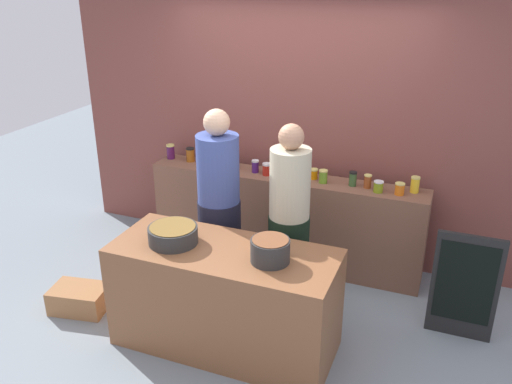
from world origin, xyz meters
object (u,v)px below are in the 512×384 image
preserve_jar_4 (255,166)px  cook_in_cap (289,233)px  preserve_jar_12 (400,189)px  preserve_jar_8 (323,176)px  bread_crate (80,299)px  preserve_jar_1 (190,155)px  cooking_pot_center (270,250)px  preserve_jar_0 (171,152)px  preserve_jar_7 (314,174)px  preserve_jar_5 (267,169)px  preserve_jar_10 (368,181)px  preserve_jar_6 (299,172)px  preserve_jar_9 (353,179)px  preserve_jar_3 (234,162)px  chalkboard_sign (464,287)px  preserve_jar_13 (415,185)px  cook_with_tongs (219,217)px  preserve_jar_2 (213,160)px  cooking_pot_left (173,235)px  preserve_jar_11 (378,187)px

preserve_jar_4 → cook_in_cap: (0.62, -0.83, -0.21)m
preserve_jar_12 → cook_in_cap: bearing=-133.7°
preserve_jar_12 → cook_in_cap: cook_in_cap is taller
preserve_jar_8 → bread_crate: bearing=-140.7°
preserve_jar_1 → preserve_jar_8: (1.42, -0.07, -0.01)m
cooking_pot_center → preserve_jar_0: bearing=138.1°
preserve_jar_7 → preserve_jar_8: preserve_jar_8 is taller
preserve_jar_5 → preserve_jar_10: size_ratio=0.94×
preserve_jar_6 → preserve_jar_9: 0.52m
bread_crate → preserve_jar_0: bearing=86.2°
preserve_jar_7 → cook_in_cap: 0.90m
preserve_jar_9 → preserve_jar_6: bearing=176.2°
preserve_jar_0 → cook_in_cap: size_ratio=0.09×
preserve_jar_3 → preserve_jar_5: preserve_jar_3 is taller
preserve_jar_0 → cooking_pot_center: 2.21m
cooking_pot_center → chalkboard_sign: cooking_pot_center is taller
preserve_jar_1 → cook_in_cap: 1.63m
preserve_jar_7 → preserve_jar_13: preserve_jar_13 is taller
preserve_jar_13 → bread_crate: (-2.56, -1.51, -0.88)m
preserve_jar_1 → preserve_jar_4: 0.74m
preserve_jar_8 → preserve_jar_12: preserve_jar_8 is taller
cooking_pot_center → bread_crate: 1.93m
preserve_jar_7 → bread_crate: size_ratio=0.21×
cook_with_tongs → chalkboard_sign: (2.02, 0.18, -0.33)m
preserve_jar_5 → preserve_jar_8: preserve_jar_8 is taller
preserve_jar_4 → preserve_jar_13: (1.49, 0.06, 0.01)m
preserve_jar_8 → bread_crate: 2.42m
preserve_jar_9 → preserve_jar_13: bearing=5.4°
preserve_jar_8 → chalkboard_sign: size_ratio=0.14×
preserve_jar_13 → preserve_jar_2: bearing=-178.4°
preserve_jar_6 → bread_crate: bearing=-135.1°
preserve_jar_6 → preserve_jar_8: size_ratio=0.82×
cooking_pot_center → bread_crate: cooking_pot_center is taller
preserve_jar_2 → preserve_jar_4: bearing=-0.6°
preserve_jar_9 → cooking_pot_center: (-0.27, -1.43, -0.05)m
preserve_jar_5 → cooking_pot_left: size_ratio=0.31×
chalkboard_sign → preserve_jar_7: bearing=155.4°
preserve_jar_5 → preserve_jar_6: (0.30, 0.07, -0.01)m
preserve_jar_12 → cooking_pot_left: size_ratio=0.29×
chalkboard_sign → preserve_jar_6: bearing=157.4°
preserve_jar_13 → cooking_pot_center: size_ratio=0.52×
preserve_jar_0 → preserve_jar_6: (1.40, -0.01, -0.02)m
cooking_pot_left → cook_with_tongs: (0.08, 0.64, -0.13)m
preserve_jar_6 → preserve_jar_10: bearing=-3.3°
preserve_jar_1 → cook_with_tongs: bearing=-49.5°
preserve_jar_5 → preserve_jar_12: bearing=-0.7°
bread_crate → preserve_jar_11: bearing=31.7°
chalkboard_sign → preserve_jar_3: bearing=164.3°
preserve_jar_7 → chalkboard_sign: (1.43, -0.65, -0.51)m
preserve_jar_0 → chalkboard_sign: (2.97, -0.66, -0.53)m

